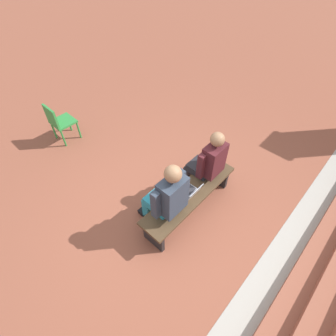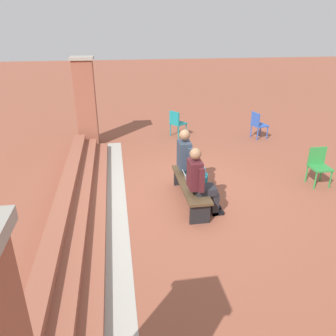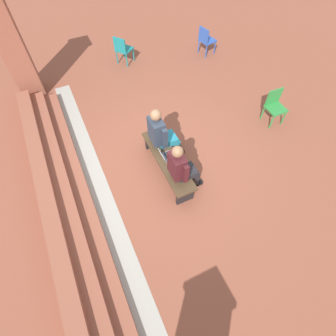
{
  "view_description": "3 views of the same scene",
  "coord_description": "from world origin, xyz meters",
  "px_view_note": "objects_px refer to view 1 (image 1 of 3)",
  "views": [
    {
      "loc": [
        1.77,
        1.36,
        3.63
      ],
      "look_at": [
        -0.02,
        -0.28,
        1.02
      ],
      "focal_mm": 28.0,
      "sensor_mm": 36.0,
      "label": 1
    },
    {
      "loc": [
        -5.99,
        1.36,
        3.34
      ],
      "look_at": [
        -0.22,
        0.42,
        0.78
      ],
      "focal_mm": 35.0,
      "sensor_mm": 36.0,
      "label": 2
    },
    {
      "loc": [
        -3.22,
        1.36,
        4.73
      ],
      "look_at": [
        -0.67,
        0.16,
        0.77
      ],
      "focal_mm": 28.0,
      "sensor_mm": 36.0,
      "label": 3
    }
  ],
  "objects_px": {
    "person_student": "(207,162)",
    "plastic_chair_far_left": "(59,121)",
    "person_adult": "(166,197)",
    "laptop": "(190,192)",
    "bench": "(190,197)"
  },
  "relations": [
    {
      "from": "person_student",
      "to": "plastic_chair_far_left",
      "type": "xyz_separation_m",
      "value": [
        0.85,
        -2.96,
        -0.24
      ]
    },
    {
      "from": "person_adult",
      "to": "laptop",
      "type": "bearing_deg",
      "value": 168.99
    },
    {
      "from": "laptop",
      "to": "plastic_chair_far_left",
      "type": "distance_m",
      "value": 3.06
    },
    {
      "from": "person_adult",
      "to": "laptop",
      "type": "distance_m",
      "value": 0.5
    },
    {
      "from": "person_student",
      "to": "laptop",
      "type": "relative_size",
      "value": 4.21
    },
    {
      "from": "bench",
      "to": "laptop",
      "type": "distance_m",
      "value": 0.15
    },
    {
      "from": "laptop",
      "to": "plastic_chair_far_left",
      "type": "relative_size",
      "value": 0.38
    },
    {
      "from": "laptop",
      "to": "person_student",
      "type": "bearing_deg",
      "value": -171.01
    },
    {
      "from": "laptop",
      "to": "plastic_chair_far_left",
      "type": "bearing_deg",
      "value": -83.44
    },
    {
      "from": "person_student",
      "to": "person_adult",
      "type": "xyz_separation_m",
      "value": [
        0.93,
        -0.0,
        0.02
      ]
    },
    {
      "from": "bench",
      "to": "person_student",
      "type": "bearing_deg",
      "value": -171.98
    },
    {
      "from": "plastic_chair_far_left",
      "to": "person_student",
      "type": "bearing_deg",
      "value": 106.09
    },
    {
      "from": "person_student",
      "to": "bench",
      "type": "bearing_deg",
      "value": 8.02
    },
    {
      "from": "plastic_chair_far_left",
      "to": "laptop",
      "type": "bearing_deg",
      "value": 96.56
    },
    {
      "from": "laptop",
      "to": "plastic_chair_far_left",
      "type": "xyz_separation_m",
      "value": [
        0.35,
        -3.04,
        -0.02
      ]
    }
  ]
}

